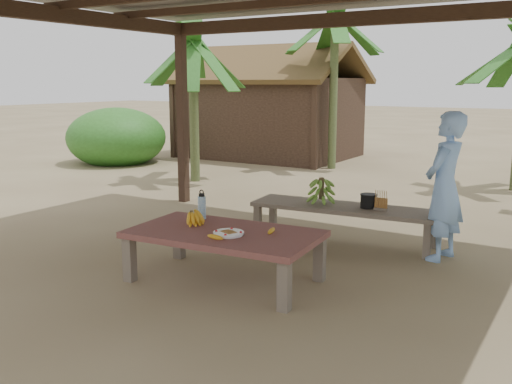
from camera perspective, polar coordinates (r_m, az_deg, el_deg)
The scene contains 15 objects.
ground at distance 5.96m, azimuth 0.11°, elevation -7.72°, with size 80.00×80.00×0.00m, color brown.
work_table at distance 5.50m, azimuth -3.18°, elevation -4.58°, with size 1.88×1.15×0.50m.
bench at distance 6.91m, azimuth 8.71°, elevation -1.83°, with size 2.25×0.80×0.45m.
ripe_banana_bunch at distance 5.77m, azimuth -6.46°, elevation -2.47°, with size 0.25×0.21×0.15m, color gold, non-canonical shape.
plate at distance 5.34m, azimuth -2.76°, elevation -4.16°, with size 0.29×0.29×0.04m.
loose_banana_front at distance 5.20m, azimuth -4.10°, elevation -4.52°, with size 0.04×0.15×0.04m, color gold.
loose_banana_side at distance 5.41m, azimuth 1.54°, elevation -3.90°, with size 0.04×0.14×0.04m, color gold.
water_flask at distance 5.97m, azimuth -5.44°, elevation -1.46°, with size 0.08×0.08×0.31m.
green_banana_stalk at distance 6.95m, azimuth 6.56°, elevation 0.19°, with size 0.30×0.30×0.34m, color #598C2D, non-canonical shape.
cooking_pot at distance 6.82m, azimuth 11.19°, elevation -0.92°, with size 0.19×0.19×0.16m, color black.
skewer_rack at distance 6.70m, azimuth 12.40°, elevation -0.82°, with size 0.18×0.08×0.24m, color #A57F47, non-canonical shape.
woman at distance 6.43m, azimuth 18.33°, elevation 0.51°, with size 0.59×0.39×1.61m, color #7AA5E6.
hut at distance 14.84m, azimuth 1.45°, elevation 7.84°, with size 4.40×3.43×2.85m.
banana_plant_nw at distance 12.83m, azimuth 7.91°, elevation 15.91°, with size 1.80×1.80×3.54m.
banana_plant_w at distance 11.09m, azimuth -6.33°, elevation 13.31°, with size 1.80×1.80×2.86m.
Camera 1 is at (2.95, -4.81, 1.91)m, focal length 40.00 mm.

